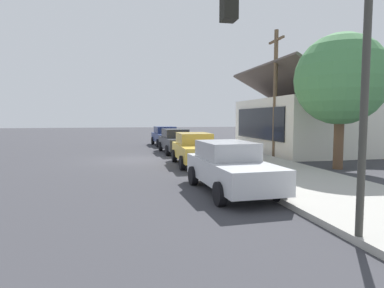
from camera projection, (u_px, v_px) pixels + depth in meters
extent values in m
plane|color=#38383D|center=(136.00, 160.00, 18.51)|extent=(120.00, 120.00, 0.00)
cube|color=#A3A099|center=(230.00, 156.00, 19.67)|extent=(60.00, 4.20, 0.16)
cube|color=navy|center=(166.00, 137.00, 27.75)|extent=(4.75, 2.06, 0.70)
cube|color=navy|center=(165.00, 130.00, 28.15)|extent=(2.32, 1.72, 0.56)
cylinder|color=black|center=(180.00, 143.00, 26.63)|extent=(0.67, 0.25, 0.66)
cylinder|color=black|center=(158.00, 143.00, 26.15)|extent=(0.67, 0.25, 0.66)
cylinder|color=black|center=(173.00, 140.00, 29.41)|extent=(0.67, 0.25, 0.66)
cylinder|color=black|center=(153.00, 141.00, 28.94)|extent=(0.67, 0.25, 0.66)
cube|color=#2D3035|center=(176.00, 143.00, 21.89)|extent=(4.85, 1.86, 0.70)
cube|color=#27292D|center=(175.00, 133.00, 22.30)|extent=(2.35, 1.57, 0.56)
cylinder|color=black|center=(194.00, 150.00, 20.68)|extent=(0.67, 0.24, 0.66)
cylinder|color=black|center=(167.00, 151.00, 20.27)|extent=(0.67, 0.24, 0.66)
cylinder|color=black|center=(184.00, 146.00, 23.56)|extent=(0.67, 0.24, 0.66)
cylinder|color=black|center=(160.00, 146.00, 23.15)|extent=(0.67, 0.24, 0.66)
cube|color=gold|center=(196.00, 152.00, 16.31)|extent=(4.51, 1.89, 0.70)
cube|color=gold|center=(194.00, 138.00, 16.69)|extent=(2.18, 1.62, 0.56)
cylinder|color=black|center=(220.00, 162.00, 15.14)|extent=(0.67, 0.24, 0.66)
cylinder|color=black|center=(182.00, 163.00, 14.81)|extent=(0.67, 0.24, 0.66)
cylinder|color=black|center=(207.00, 155.00, 17.86)|extent=(0.67, 0.24, 0.66)
cylinder|color=black|center=(174.00, 156.00, 17.53)|extent=(0.67, 0.24, 0.66)
cube|color=silver|center=(231.00, 171.00, 10.37)|extent=(4.64, 1.96, 0.70)
cube|color=#A0A2A6|center=(226.00, 150.00, 10.76)|extent=(2.26, 1.64, 0.56)
cylinder|color=black|center=(279.00, 190.00, 9.26)|extent=(0.67, 0.25, 0.66)
cylinder|color=black|center=(220.00, 194.00, 8.82)|extent=(0.67, 0.25, 0.66)
cylinder|color=black|center=(240.00, 174.00, 11.99)|extent=(0.67, 0.25, 0.66)
cylinder|color=black|center=(193.00, 176.00, 11.55)|extent=(0.67, 0.25, 0.66)
cube|color=silver|center=(310.00, 126.00, 22.60)|extent=(9.09, 7.64, 3.61)
cube|color=black|center=(258.00, 123.00, 21.78)|extent=(7.27, 0.08, 2.02)
cube|color=#514742|center=(286.00, 84.00, 21.97)|extent=(9.69, 4.12, 2.29)
cube|color=#514742|center=(336.00, 85.00, 22.76)|extent=(9.69, 4.12, 2.29)
cylinder|color=brown|center=(339.00, 137.00, 15.06)|extent=(0.44, 0.44, 2.98)
sphere|color=#47844C|center=(341.00, 79.00, 14.84)|extent=(4.13, 4.13, 4.13)
cylinder|color=#383833|center=(364.00, 106.00, 5.96)|extent=(0.14, 0.14, 5.20)
sphere|color=green|center=(226.00, 15.00, 5.44)|extent=(0.16, 0.16, 0.16)
cylinder|color=brown|center=(275.00, 94.00, 19.41)|extent=(0.24, 0.24, 7.50)
cube|color=brown|center=(276.00, 40.00, 19.15)|extent=(1.80, 0.12, 0.12)
cylinder|color=red|center=(208.00, 150.00, 19.37)|extent=(0.22, 0.22, 0.55)
sphere|color=red|center=(208.00, 145.00, 19.34)|extent=(0.18, 0.18, 0.18)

